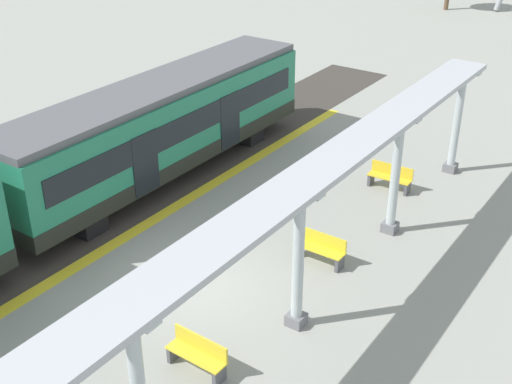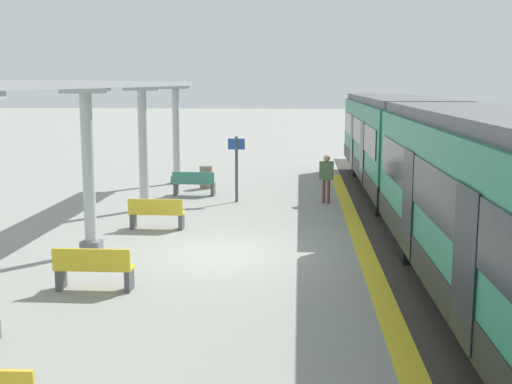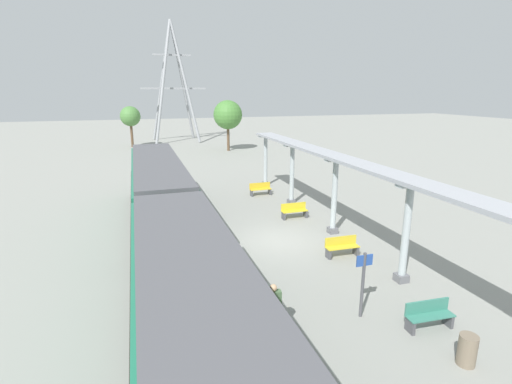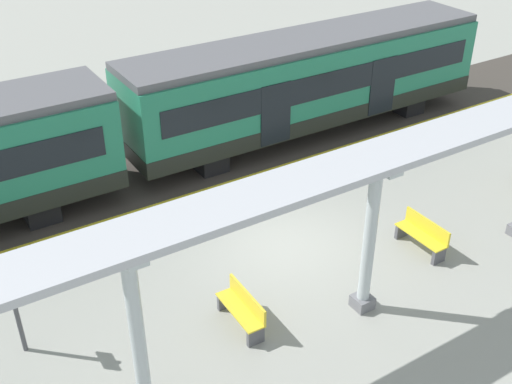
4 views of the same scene
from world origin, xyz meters
name	(u,v)px [view 1 (image 1 of 4)]	position (x,y,z in m)	size (l,w,h in m)	color
ground_plane	(196,285)	(0.00, 0.00, 0.00)	(176.00, 176.00, 0.00)	gray
tactile_edge_strip	(108,247)	(-3.33, 0.00, 0.00)	(0.44, 27.52, 0.01)	gold
trackbed	(67,229)	(-5.15, 0.00, 0.00)	(3.20, 39.52, 0.01)	#38332D
train_far_carriage	(161,128)	(-5.14, 4.54, 1.83)	(2.65, 13.28, 3.48)	#207555
canopy_pillar_third	(298,259)	(3.10, 0.14, 1.95)	(1.10, 0.44, 3.84)	slate
canopy_pillar_fourth	(395,174)	(3.10, 5.59, 1.95)	(1.10, 0.44, 3.84)	slate
canopy_pillar_fifth	(457,121)	(3.10, 10.74, 1.95)	(1.10, 0.44, 3.84)	slate
canopy_beam	(296,187)	(3.10, -0.04, 3.92)	(1.20, 22.36, 0.16)	#A8AAB2
bench_near_end	(198,354)	(2.12, -2.48, 0.44)	(1.51, 0.47, 0.86)	gold
bench_far_end	(390,177)	(1.87, 8.24, 0.44)	(1.51, 0.48, 0.86)	gold
bench_extra_slot	(320,248)	(2.16, 2.94, 0.44)	(1.50, 0.44, 0.86)	gold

